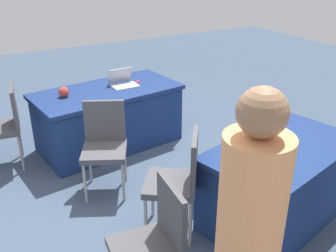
% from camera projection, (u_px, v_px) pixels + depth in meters
% --- Properties ---
extents(ground_plane, '(14.40, 14.40, 0.00)m').
position_uv_depth(ground_plane, '(170.00, 211.00, 3.80)').
color(ground_plane, '#3D4C60').
extents(table_foreground, '(1.88, 1.10, 0.76)m').
position_uv_depth(table_foreground, '(109.00, 118.00, 4.93)').
color(table_foreground, navy).
rests_on(table_foreground, ground).
extents(table_mid_left, '(1.63, 1.17, 0.76)m').
position_uv_depth(table_mid_left, '(279.00, 183.00, 3.56)').
color(table_mid_left, navy).
rests_on(table_mid_left, ground).
extents(chair_near_front, '(0.59, 0.59, 0.95)m').
position_uv_depth(chair_near_front, '(104.00, 142.00, 3.96)').
color(chair_near_front, '#9E9993').
rests_on(chair_near_front, ground).
extents(chair_tucked_left, '(0.61, 0.61, 0.98)m').
position_uv_depth(chair_tucked_left, '(179.00, 178.00, 3.30)').
color(chair_tucked_left, '#9E9993').
rests_on(chair_tucked_left, ground).
extents(chair_aisle, '(0.50, 0.50, 0.95)m').
position_uv_depth(chair_aisle, '(5.00, 122.00, 4.39)').
color(chair_aisle, '#9E9993').
rests_on(chair_aisle, ground).
extents(chair_by_pillar, '(0.48, 0.48, 0.95)m').
position_uv_depth(chair_by_pillar, '(154.00, 240.00, 2.63)').
color(chair_by_pillar, '#9E9993').
rests_on(chair_by_pillar, ground).
extents(person_attendee_standing, '(0.47, 0.47, 1.81)m').
position_uv_depth(person_attendee_standing, '(249.00, 233.00, 1.98)').
color(person_attendee_standing, '#26262D').
rests_on(person_attendee_standing, ground).
extents(laptop_silver, '(0.32, 0.30, 0.21)m').
position_uv_depth(laptop_silver, '(124.00, 83.00, 4.89)').
color(laptop_silver, silver).
rests_on(laptop_silver, table_foreground).
extents(yarn_ball, '(0.12, 0.12, 0.12)m').
position_uv_depth(yarn_ball, '(64.00, 92.00, 4.51)').
color(yarn_ball, '#B2382D').
rests_on(yarn_ball, table_foreground).
extents(scissors_red, '(0.16, 0.15, 0.01)m').
position_uv_depth(scissors_red, '(136.00, 82.00, 5.01)').
color(scissors_red, red).
rests_on(scissors_red, table_foreground).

